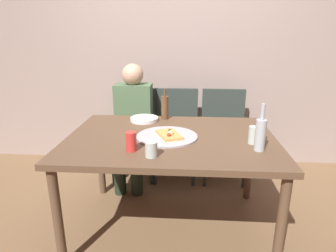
{
  "coord_description": "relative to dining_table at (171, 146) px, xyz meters",
  "views": [
    {
      "loc": [
        0.11,
        -1.93,
        1.45
      ],
      "look_at": [
        -0.03,
        0.08,
        0.8
      ],
      "focal_mm": 30.96,
      "sensor_mm": 36.0,
      "label": 1
    }
  ],
  "objects": [
    {
      "name": "chair_middle",
      "position": [
        -0.0,
        0.92,
        -0.16
      ],
      "size": [
        0.44,
        0.44,
        0.9
      ],
      "rotation": [
        0.0,
        0.0,
        3.14
      ],
      "color": "#2D3833",
      "rests_on": "ground_plane"
    },
    {
      "name": "tumbler_far",
      "position": [
        -0.1,
        -0.36,
        0.12
      ],
      "size": [
        0.07,
        0.07,
        0.09
      ],
      "primitive_type": "cylinder",
      "color": "#B7C6BC",
      "rests_on": "dining_table"
    },
    {
      "name": "wine_bottle",
      "position": [
        -0.08,
        0.44,
        0.18
      ],
      "size": [
        0.06,
        0.06,
        0.26
      ],
      "color": "brown",
      "rests_on": "dining_table"
    },
    {
      "name": "guest_in_sweater",
      "position": [
        -0.42,
        0.77,
        -0.03
      ],
      "size": [
        0.36,
        0.56,
        1.17
      ],
      "rotation": [
        0.0,
        0.0,
        3.14
      ],
      "color": "#4C6B47",
      "rests_on": "ground_plane"
    },
    {
      "name": "pizza_tray",
      "position": [
        -0.03,
        -0.02,
        0.08
      ],
      "size": [
        0.43,
        0.43,
        0.01
      ],
      "primitive_type": "cylinder",
      "color": "#ADADB2",
      "rests_on": "dining_table"
    },
    {
      "name": "tumbler_near",
      "position": [
        0.55,
        -0.1,
        0.13
      ],
      "size": [
        0.06,
        0.06,
        0.12
      ],
      "primitive_type": "cylinder",
      "color": "#B7C6BC",
      "rests_on": "dining_table"
    },
    {
      "name": "chair_left",
      "position": [
        -0.42,
        0.92,
        -0.16
      ],
      "size": [
        0.44,
        0.44,
        0.9
      ],
      "rotation": [
        0.0,
        0.0,
        3.14
      ],
      "color": "#2D3833",
      "rests_on": "ground_plane"
    },
    {
      "name": "back_wall",
      "position": [
        0.0,
        1.33,
        0.63
      ],
      "size": [
        6.0,
        0.1,
        2.6
      ],
      "primitive_type": "cube",
      "color": "gray",
      "rests_on": "ground_plane"
    },
    {
      "name": "chair_right",
      "position": [
        0.49,
        0.92,
        -0.16
      ],
      "size": [
        0.44,
        0.44,
        0.9
      ],
      "rotation": [
        0.0,
        0.0,
        3.14
      ],
      "color": "#2D3833",
      "rests_on": "ground_plane"
    },
    {
      "name": "ground_plane",
      "position": [
        0.0,
        0.0,
        -0.67
      ],
      "size": [
        8.0,
        8.0,
        0.0
      ],
      "primitive_type": "plane",
      "color": "brown"
    },
    {
      "name": "soda_can",
      "position": [
        -0.23,
        -0.28,
        0.13
      ],
      "size": [
        0.07,
        0.07,
        0.12
      ],
      "primitive_type": "cylinder",
      "color": "red",
      "rests_on": "dining_table"
    },
    {
      "name": "plate_stack",
      "position": [
        -0.25,
        0.37,
        0.09
      ],
      "size": [
        0.23,
        0.23,
        0.03
      ],
      "primitive_type": "cylinder",
      "color": "white",
      "rests_on": "dining_table"
    },
    {
      "name": "pizza_slice_last",
      "position": [
        -0.01,
        -0.03,
        0.1
      ],
      "size": [
        0.21,
        0.25,
        0.05
      ],
      "color": "tan",
      "rests_on": "pizza_tray"
    },
    {
      "name": "dining_table",
      "position": [
        0.0,
        0.0,
        0.0
      ],
      "size": [
        1.46,
        1.04,
        0.75
      ],
      "color": "brown",
      "rests_on": "ground_plane"
    },
    {
      "name": "beer_bottle",
      "position": [
        0.56,
        -0.22,
        0.18
      ],
      "size": [
        0.06,
        0.06,
        0.3
      ],
      "color": "#B2BCC1",
      "rests_on": "dining_table"
    }
  ]
}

